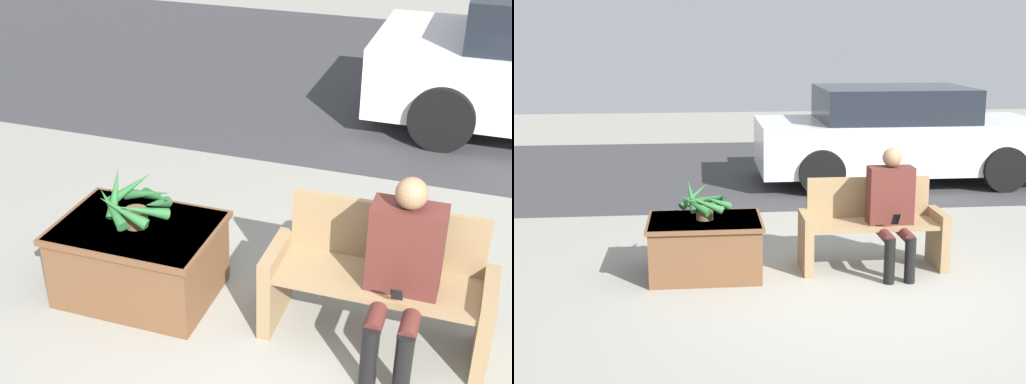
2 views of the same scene
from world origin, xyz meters
TOP-DOWN VIEW (x-y plane):
  - road_surface at (0.00, 6.15)m, footprint 20.00×6.00m
  - bench at (0.17, 0.85)m, footprint 1.43×0.50m
  - person_seated at (0.33, 0.68)m, footprint 0.44×0.58m
  - planter_box at (-1.49, 0.76)m, footprint 1.10×0.82m
  - potted_plant at (-1.48, 0.76)m, footprint 0.54×0.55m

SIDE VIEW (x-z plane):
  - road_surface at x=0.00m, z-range 0.00..0.01m
  - planter_box at x=-1.49m, z-range 0.02..0.58m
  - bench at x=0.17m, z-range -0.03..0.86m
  - person_seated at x=0.33m, z-range 0.07..1.30m
  - potted_plant at x=-1.48m, z-range 0.53..0.93m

